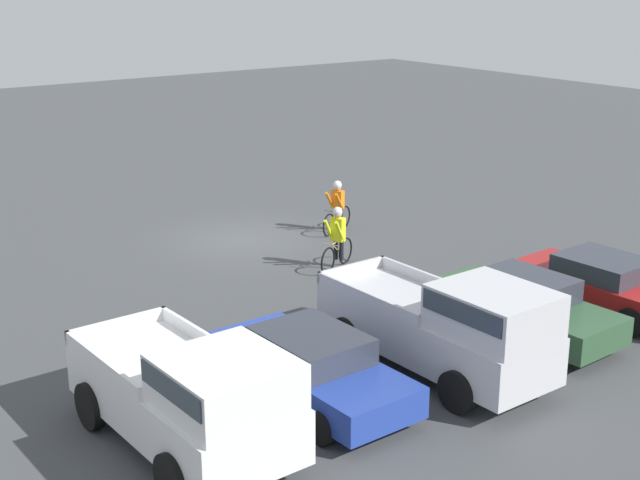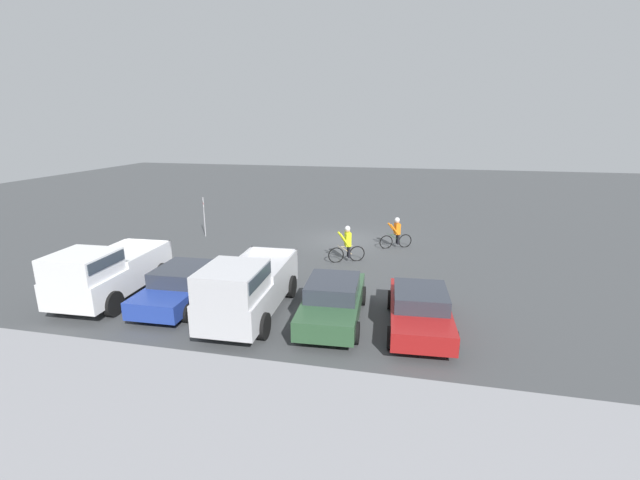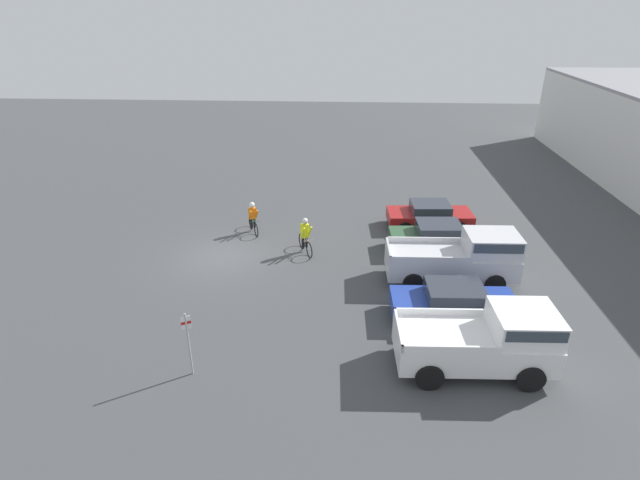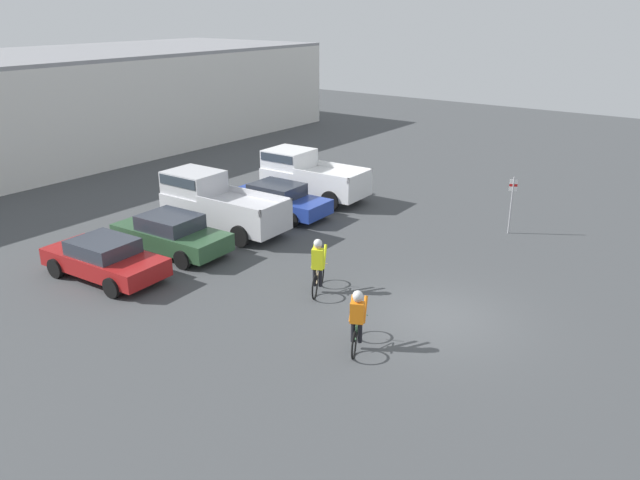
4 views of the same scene
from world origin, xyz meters
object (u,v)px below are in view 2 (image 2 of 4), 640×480
at_px(sedan_2, 183,284).
at_px(fire_lane_sign, 204,213).
at_px(cyclist_0, 347,244).
at_px(pickup_truck_1, 105,272).
at_px(sedan_0, 420,309).
at_px(pickup_truck_0, 247,287).
at_px(cyclist_1, 396,232).
at_px(sedan_1, 333,300).

distance_m(sedan_2, fire_lane_sign, 9.55).
bearing_deg(cyclist_0, pickup_truck_1, 39.21).
xyz_separation_m(sedan_0, sedan_2, (8.40, -0.30, 0.00)).
bearing_deg(cyclist_0, pickup_truck_0, 71.27).
height_order(pickup_truck_1, cyclist_1, pickup_truck_1).
bearing_deg(pickup_truck_1, cyclist_0, -140.79).
bearing_deg(cyclist_1, pickup_truck_0, 65.20).
relative_size(sedan_0, sedan_1, 0.97).
relative_size(pickup_truck_1, cyclist_1, 3.00).
height_order(sedan_1, pickup_truck_0, pickup_truck_0).
relative_size(pickup_truck_0, fire_lane_sign, 2.36).
bearing_deg(sedan_0, fire_lane_sign, -37.16).
bearing_deg(sedan_2, sedan_1, 177.09).
height_order(pickup_truck_1, cyclist_0, pickup_truck_1).
xyz_separation_m(sedan_1, pickup_truck_1, (8.39, 0.22, 0.40)).
relative_size(sedan_2, cyclist_0, 2.62).
xyz_separation_m(sedan_0, fire_lane_sign, (12.02, -9.11, 0.69)).
distance_m(sedan_0, cyclist_1, 9.16).
relative_size(sedan_2, fire_lane_sign, 2.03).
bearing_deg(cyclist_0, fire_lane_sign, -18.23).
xyz_separation_m(sedan_1, cyclist_0, (0.50, -6.22, 0.17)).
bearing_deg(sedan_1, sedan_0, 179.69).
xyz_separation_m(pickup_truck_0, sedan_2, (2.81, -0.83, -0.45)).
xyz_separation_m(sedan_1, fire_lane_sign, (9.22, -9.09, 0.66)).
bearing_deg(cyclist_1, sedan_1, 79.65).
xyz_separation_m(cyclist_0, fire_lane_sign, (8.72, -2.87, 0.49)).
relative_size(sedan_2, cyclist_1, 2.80).
distance_m(pickup_truck_0, pickup_truck_1, 5.61).
xyz_separation_m(sedan_0, pickup_truck_1, (11.19, 0.20, 0.44)).
height_order(sedan_0, sedan_2, sedan_2).
height_order(sedan_1, cyclist_1, cyclist_1).
bearing_deg(sedan_0, sedan_1, -0.31).
height_order(pickup_truck_0, fire_lane_sign, fire_lane_sign).
bearing_deg(pickup_truck_1, sedan_1, -178.50).
distance_m(sedan_1, fire_lane_sign, 12.97).
distance_m(pickup_truck_0, sedan_2, 2.97).
bearing_deg(sedan_2, cyclist_0, -130.70).
height_order(cyclist_0, cyclist_1, cyclist_0).
bearing_deg(cyclist_0, sedan_2, 49.30).
distance_m(pickup_truck_1, cyclist_0, 10.19).
bearing_deg(fire_lane_sign, sedan_2, 112.34).
relative_size(sedan_0, cyclist_0, 2.50).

